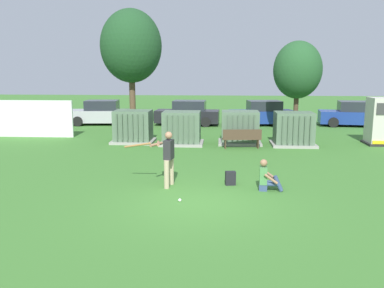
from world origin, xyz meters
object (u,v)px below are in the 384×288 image
at_px(park_bench, 242,137).
at_px(parked_car_rightmost, 353,115).
at_px(sports_ball, 180,200).
at_px(transformer_west, 133,127).
at_px(batter, 167,156).
at_px(parked_car_leftmost, 101,113).
at_px(seated_spectator, 267,178).
at_px(parked_car_right_of_center, 262,114).
at_px(transformer_mid_west, 182,128).
at_px(parked_car_left_of_center, 188,114).
at_px(backpack, 230,178).
at_px(generator_enclosure, 383,121).
at_px(transformer_mid_east, 240,128).
at_px(transformer_east, 294,129).

xyz_separation_m(park_bench, parked_car_rightmost, (7.63, 8.25, 0.22)).
height_order(sports_ball, parked_car_rightmost, parked_car_rightmost).
bearing_deg(park_bench, transformer_west, 166.57).
height_order(batter, parked_car_leftmost, batter).
height_order(sports_ball, seated_spectator, seated_spectator).
xyz_separation_m(parked_car_leftmost, parked_car_right_of_center, (10.78, 0.41, 0.00)).
bearing_deg(seated_spectator, parked_car_right_of_center, 84.84).
relative_size(transformer_mid_west, sports_ball, 23.33).
distance_m(transformer_west, parked_car_left_of_center, 7.15).
bearing_deg(transformer_west, parked_car_left_of_center, 71.97).
bearing_deg(parked_car_rightmost, parked_car_right_of_center, 179.59).
bearing_deg(parked_car_leftmost, backpack, -59.13).
bearing_deg(transformer_mid_west, batter, -88.10).
distance_m(seated_spectator, parked_car_left_of_center, 15.12).
xyz_separation_m(park_bench, sports_ball, (-2.10, -7.89, -0.49)).
bearing_deg(parked_car_leftmost, batter, -65.93).
distance_m(transformer_west, generator_enclosure, 12.32).
relative_size(transformer_mid_west, parked_car_left_of_center, 0.49).
bearing_deg(backpack, park_bench, 83.77).
relative_size(transformer_mid_east, parked_car_rightmost, 0.48).
distance_m(batter, backpack, 2.14).
relative_size(park_bench, parked_car_right_of_center, 0.42).
distance_m(backpack, parked_car_rightmost, 16.58).
bearing_deg(generator_enclosure, transformer_mid_east, -177.88).
xyz_separation_m(seated_spectator, parked_car_rightmost, (7.22, 14.85, 0.38)).
distance_m(transformer_west, backpack, 8.78).
relative_size(transformer_west, generator_enclosure, 0.91).
bearing_deg(parked_car_left_of_center, transformer_mid_west, -87.75).
relative_size(generator_enclosure, park_bench, 1.25).
xyz_separation_m(parked_car_leftmost, parked_car_left_of_center, (5.85, 0.20, 0.00)).
xyz_separation_m(transformer_east, parked_car_rightmost, (5.11, 7.27, -0.04)).
relative_size(backpack, parked_car_right_of_center, 0.10).
bearing_deg(backpack, sports_ball, -128.76).
bearing_deg(batter, transformer_mid_east, 71.27).
relative_size(seated_spectator, parked_car_left_of_center, 0.23).
height_order(transformer_west, transformer_east, same).
relative_size(sports_ball, parked_car_right_of_center, 0.02).
xyz_separation_m(transformer_mid_west, backpack, (2.22, -7.01, -0.57)).
distance_m(batter, parked_car_right_of_center, 15.33).
distance_m(transformer_mid_west, parked_car_left_of_center, 7.18).
bearing_deg(transformer_east, transformer_west, 177.76).
distance_m(transformer_mid_west, backpack, 7.38).
distance_m(transformer_mid_west, parked_car_rightmost, 12.83).
relative_size(parked_car_left_of_center, parked_car_rightmost, 0.98).
relative_size(transformer_mid_east, park_bench, 1.15).
bearing_deg(generator_enclosure, parked_car_rightmost, 83.98).
xyz_separation_m(transformer_mid_east, sports_ball, (-2.07, -9.20, -0.74)).
distance_m(transformer_west, parked_car_rightmost, 14.76).
relative_size(transformer_west, parked_car_leftmost, 0.48).
bearing_deg(park_bench, batter, -112.52).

